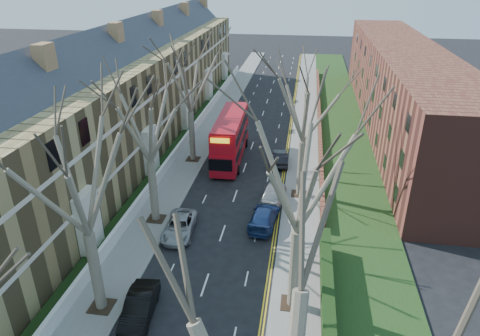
% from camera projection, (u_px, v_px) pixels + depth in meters
% --- Properties ---
extents(pavement_left, '(3.00, 102.00, 0.12)m').
position_uv_depth(pavement_left, '(212.00, 125.00, 55.40)').
color(pavement_left, slate).
rests_on(pavement_left, ground).
extents(pavement_right, '(3.00, 102.00, 0.12)m').
position_uv_depth(pavement_right, '(306.00, 130.00, 53.74)').
color(pavement_right, slate).
rests_on(pavement_right, ground).
extents(terrace_left, '(9.70, 78.00, 13.60)m').
position_uv_depth(terrace_left, '(127.00, 99.00, 46.97)').
color(terrace_left, olive).
rests_on(terrace_left, ground).
extents(flats_right, '(13.97, 54.00, 10.00)m').
position_uv_depth(flats_right, '(401.00, 87.00, 53.60)').
color(flats_right, brown).
rests_on(flats_right, ground).
extents(front_wall_left, '(0.30, 78.00, 1.00)m').
position_uv_depth(front_wall_left, '(183.00, 143.00, 48.25)').
color(front_wall_left, white).
rests_on(front_wall_left, ground).
extents(grass_verge_right, '(6.00, 102.00, 0.06)m').
position_uv_depth(grass_verge_right, '(342.00, 131.00, 53.07)').
color(grass_verge_right, '#1C3C16').
rests_on(grass_verge_right, ground).
extents(tree_left_mid, '(10.50, 10.50, 14.71)m').
position_uv_depth(tree_left_mid, '(76.00, 166.00, 21.84)').
color(tree_left_mid, brown).
rests_on(tree_left_mid, ground).
extents(tree_left_far, '(10.15, 10.15, 14.22)m').
position_uv_depth(tree_left_far, '(145.00, 112.00, 30.89)').
color(tree_left_far, brown).
rests_on(tree_left_far, ground).
extents(tree_left_dist, '(10.50, 10.50, 14.71)m').
position_uv_depth(tree_left_dist, '(189.00, 71.00, 41.46)').
color(tree_left_dist, brown).
rests_on(tree_left_dist, ground).
extents(tree_right_mid, '(10.50, 10.50, 14.71)m').
position_uv_depth(tree_right_mid, '(302.00, 164.00, 22.04)').
color(tree_right_mid, brown).
rests_on(tree_right_mid, ground).
extents(tree_right_far, '(10.15, 10.15, 14.22)m').
position_uv_depth(tree_right_far, '(306.00, 96.00, 34.66)').
color(tree_right_far, brown).
rests_on(tree_right_far, ground).
extents(double_decker_bus, '(3.06, 11.20, 4.65)m').
position_uv_depth(double_decker_bus, '(230.00, 139.00, 44.97)').
color(double_decker_bus, '#A40B17').
rests_on(double_decker_bus, ground).
extents(car_left_mid, '(1.97, 4.52, 1.45)m').
position_uv_depth(car_left_mid, '(140.00, 307.00, 25.00)').
color(car_left_mid, black).
rests_on(car_left_mid, ground).
extents(car_left_far, '(2.50, 4.86, 1.31)m').
position_uv_depth(car_left_far, '(180.00, 226.00, 32.87)').
color(car_left_far, '#999A9E').
rests_on(car_left_far, ground).
extents(car_right_near, '(2.45, 5.07, 1.42)m').
position_uv_depth(car_right_near, '(264.00, 217.00, 34.00)').
color(car_right_near, navy).
rests_on(car_right_near, ground).
extents(car_right_mid, '(2.29, 4.75, 1.56)m').
position_uv_depth(car_right_mid, '(273.00, 193.00, 37.33)').
color(car_right_mid, gray).
rests_on(car_right_mid, ground).
extents(car_right_far, '(1.87, 4.28, 1.37)m').
position_uv_depth(car_right_far, '(280.00, 158.00, 44.46)').
color(car_right_far, black).
rests_on(car_right_far, ground).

